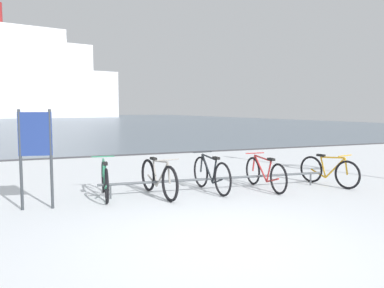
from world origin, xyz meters
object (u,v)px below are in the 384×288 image
bicycle_1 (158,178)px  info_sign (35,143)px  bicycle_3 (265,173)px  bicycle_0 (105,180)px  bicycle_2 (211,174)px  bicycle_4 (329,171)px  ferry_ship (27,81)px

bicycle_1 → info_sign: bearing=-175.6°
bicycle_3 → bicycle_0: bearing=171.4°
bicycle_2 → bicycle_4: bearing=-9.7°
info_sign → bicycle_2: bearing=2.8°
bicycle_2 → info_sign: (-3.42, -0.17, 0.79)m
bicycle_0 → info_sign: (-1.24, -0.44, 0.81)m
bicycle_3 → info_sign: info_sign is taller
bicycle_2 → ferry_ship: (-4.67, 83.01, 7.55)m
bicycle_0 → ferry_ship: (-2.49, 82.74, 7.56)m
bicycle_0 → bicycle_4: (4.92, -0.74, -0.02)m
bicycle_3 → bicycle_4: (1.55, -0.24, -0.01)m
bicycle_2 → info_sign: info_sign is taller
info_sign → ferry_ship: bearing=90.9°
bicycle_0 → bicycle_3: bearing=-8.6°
bicycle_4 → ferry_ship: bearing=95.1°
info_sign → ferry_ship: (-1.25, 83.18, 6.75)m
bicycle_1 → bicycle_3: size_ratio=1.02×
bicycle_1 → bicycle_3: (2.35, -0.24, -0.02)m
bicycle_4 → info_sign: info_sign is taller
bicycle_1 → ferry_ship: ferry_ship is taller
bicycle_3 → info_sign: bearing=179.2°
bicycle_1 → bicycle_4: 3.93m
bicycle_1 → bicycle_4: bearing=-6.9°
bicycle_1 → ferry_ship: size_ratio=0.05×
bicycle_1 → bicycle_2: (1.16, -0.00, 0.01)m
bicycle_0 → info_sign: 1.54m
bicycle_4 → ferry_ship: 84.15m
bicycle_2 → ferry_ship: size_ratio=0.04×
bicycle_1 → bicycle_4: (3.90, -0.48, -0.02)m
bicycle_0 → bicycle_3: size_ratio=0.96×
bicycle_1 → bicycle_3: bicycle_1 is taller
info_sign → bicycle_4: bearing=-2.8°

